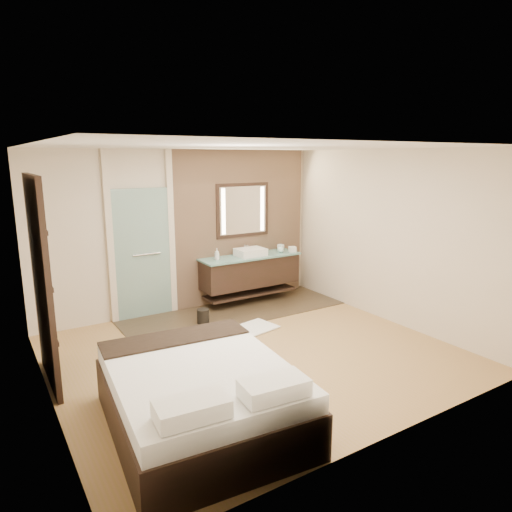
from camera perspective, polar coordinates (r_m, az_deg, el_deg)
floor at (r=6.25m, az=-0.18°, el=-12.07°), size 5.00×5.00×0.00m
tile_strip at (r=7.81m, az=-2.67°, el=-6.94°), size 3.80×1.30×0.01m
stone_wall at (r=8.25m, az=-1.83°, el=3.72°), size 2.60×0.08×2.70m
vanity at (r=8.15m, az=-0.75°, el=-1.89°), size 1.85×0.55×0.88m
mirror_unit at (r=8.16m, az=-1.65°, el=5.76°), size 1.06×0.04×0.96m
frosted_door at (r=7.53m, az=-14.04°, el=0.94°), size 1.10×0.12×2.70m
shoji_partition at (r=5.63m, az=-25.18°, el=-2.96°), size 0.06×1.20×2.40m
bed at (r=4.62m, az=-6.94°, el=-16.96°), size 1.81×2.18×0.78m
bath_mat at (r=7.04m, az=-0.43°, el=-9.03°), size 0.80×0.63×0.02m
waste_bin at (r=7.28m, az=-6.63°, el=-7.52°), size 0.23×0.23×0.24m
tissue_box at (r=8.40m, az=4.58°, el=0.84°), size 0.15×0.15×0.10m
soap_bottle_a at (r=7.76m, az=-4.91°, el=0.24°), size 0.10×0.10×0.20m
soap_bottle_b at (r=7.81m, az=-4.92°, el=0.16°), size 0.08×0.08×0.15m
soap_bottle_c at (r=8.34m, az=3.09°, el=0.95°), size 0.14×0.14×0.15m
cup at (r=8.56m, az=3.10°, el=1.10°), size 0.15×0.15×0.11m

